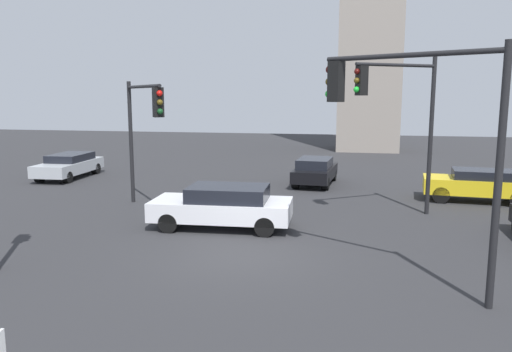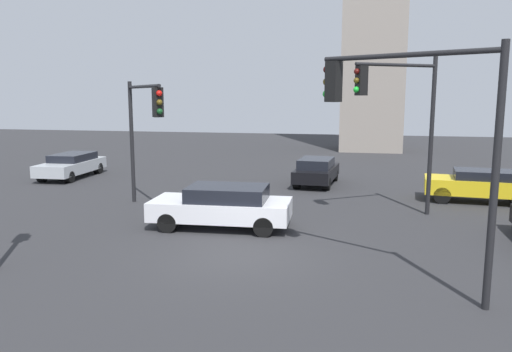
{
  "view_description": "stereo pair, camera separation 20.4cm",
  "coord_description": "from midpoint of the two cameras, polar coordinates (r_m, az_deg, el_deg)",
  "views": [
    {
      "loc": [
        3.07,
        -13.25,
        4.48
      ],
      "look_at": [
        -0.6,
        5.12,
        1.43
      ],
      "focal_mm": 35.26,
      "sensor_mm": 36.0,
      "label": 1
    },
    {
      "loc": [
        3.27,
        -13.21,
        4.48
      ],
      "look_at": [
        -0.6,
        5.12,
        1.43
      ],
      "focal_mm": 35.26,
      "sensor_mm": 36.0,
      "label": 2
    }
  ],
  "objects": [
    {
      "name": "car_3",
      "position": [
        23.07,
        24.3,
        -0.89
      ],
      "size": [
        4.45,
        2.15,
        1.36
      ],
      "rotation": [
        0.0,
        0.0,
        3.05
      ],
      "color": "yellow",
      "rests_on": "ground_plane"
    },
    {
      "name": "traffic_light_2",
      "position": [
        11.85,
        17.44,
        6.6
      ],
      "size": [
        3.76,
        2.28,
        5.54
      ],
      "rotation": [
        0.0,
        0.0,
        2.62
      ],
      "color": "black",
      "rests_on": "ground_plane"
    },
    {
      "name": "car_2",
      "position": [
        29.08,
        -20.01,
        1.22
      ],
      "size": [
        2.03,
        4.65,
        1.3
      ],
      "rotation": [
        0.0,
        0.0,
        -1.53
      ],
      "color": "#ADB2B7",
      "rests_on": "ground_plane"
    },
    {
      "name": "traffic_light_1",
      "position": [
        19.39,
        -12.36,
        6.53
      ],
      "size": [
        2.86,
        3.55,
        5.0
      ],
      "rotation": [
        0.0,
        0.0,
        -0.9
      ],
      "color": "black",
      "rests_on": "ground_plane"
    },
    {
      "name": "car_0",
      "position": [
        25.26,
        7.1,
        0.59
      ],
      "size": [
        2.07,
        4.12,
        1.35
      ],
      "rotation": [
        0.0,
        0.0,
        1.49
      ],
      "color": "black",
      "rests_on": "ground_plane"
    },
    {
      "name": "ground_plane",
      "position": [
        14.32,
        -1.49,
        -8.99
      ],
      "size": [
        88.28,
        88.28,
        0.0
      ],
      "primitive_type": "plane",
      "color": "#2D2D30"
    },
    {
      "name": "traffic_light_3",
      "position": [
        18.68,
        16.31,
        7.69
      ],
      "size": [
        2.93,
        2.09,
        5.83
      ],
      "rotation": [
        0.0,
        0.0,
        -2.54
      ],
      "color": "black",
      "rests_on": "ground_plane"
    },
    {
      "name": "car_4",
      "position": [
        17.05,
        -3.45,
        -3.37
      ],
      "size": [
        4.77,
        2.24,
        1.44
      ],
      "rotation": [
        0.0,
        0.0,
        3.19
      ],
      "color": "silver",
      "rests_on": "ground_plane"
    }
  ]
}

